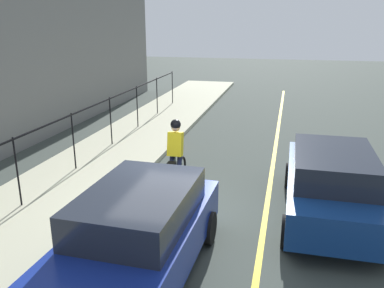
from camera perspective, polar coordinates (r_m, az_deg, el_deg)
ground_plane at (r=8.66m, az=-0.82°, el=-11.51°), size 80.00×80.00×0.00m
lane_line_centre at (r=8.45m, az=10.01°, el=-12.55°), size 36.00×0.12×0.01m
sidewalk at (r=9.95m, az=-20.37°, el=-8.21°), size 40.00×3.20×0.15m
iron_fence at (r=10.49m, az=-19.94°, el=0.79°), size 21.94×0.04×1.60m
cyclist_lead at (r=10.12m, az=-2.33°, el=-1.56°), size 1.71×0.36×1.83m
patrol_sedan at (r=9.13m, az=19.12°, el=-5.22°), size 4.41×1.94×1.58m
parked_sedan_rear at (r=6.70m, az=-7.83°, el=-12.76°), size 4.45×2.02×1.58m
traffic_cone_near at (r=13.49m, az=-2.14°, el=0.55°), size 0.36×0.36×0.62m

